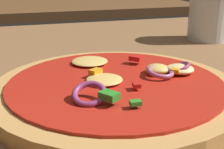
{
  "coord_description": "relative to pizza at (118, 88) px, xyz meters",
  "views": [
    {
      "loc": [
        -0.1,
        -0.29,
        0.17
      ],
      "look_at": [
        0.0,
        0.04,
        0.05
      ],
      "focal_mm": 49.29,
      "sensor_mm": 36.0,
      "label": 1
    }
  ],
  "objects": [
    {
      "name": "beer_glass",
      "position": [
        0.27,
        0.22,
        0.04
      ],
      "size": [
        0.08,
        0.08,
        0.11
      ],
      "color": "silver",
      "rests_on": "dining_table"
    },
    {
      "name": "dining_table",
      "position": [
        -0.0,
        -0.02,
        -0.03
      ],
      "size": [
        1.12,
        1.06,
        0.03
      ],
      "color": "brown",
      "rests_on": "ground"
    },
    {
      "name": "pizza",
      "position": [
        0.0,
        0.0,
        0.0
      ],
      "size": [
        0.28,
        0.28,
        0.04
      ],
      "color": "tan",
      "rests_on": "dining_table"
    },
    {
      "name": "background_table",
      "position": [
        0.19,
        1.05,
        -0.03
      ],
      "size": [
        0.89,
        0.62,
        0.03
      ],
      "color": "brown",
      "rests_on": "ground"
    }
  ]
}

